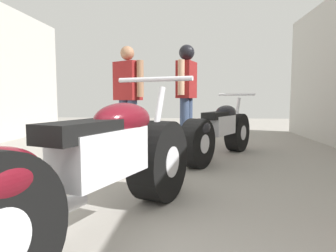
# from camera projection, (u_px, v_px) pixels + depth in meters

# --- Properties ---
(ground_plane) EXTENTS (17.45, 17.45, 0.00)m
(ground_plane) POSITION_uv_depth(u_px,v_px,m) (145.00, 165.00, 3.78)
(ground_plane) COLOR gray
(motorcycle_maroon_cruiser) EXTENTS (1.02, 2.11, 1.01)m
(motorcycle_maroon_cruiser) POSITION_uv_depth(u_px,v_px,m) (98.00, 172.00, 1.75)
(motorcycle_maroon_cruiser) COLOR black
(motorcycle_maroon_cruiser) RESTS_ON ground_plane
(motorcycle_black_naked) EXTENTS (1.10, 1.81, 0.91)m
(motorcycle_black_naked) POSITION_uv_depth(u_px,v_px,m) (219.00, 132.00, 4.13)
(motorcycle_black_naked) COLOR black
(motorcycle_black_naked) RESTS_ON ground_plane
(mechanic_in_blue) EXTENTS (0.62, 0.46, 1.67)m
(mechanic_in_blue) POSITION_uv_depth(u_px,v_px,m) (128.00, 92.00, 4.85)
(mechanic_in_blue) COLOR #384766
(mechanic_in_blue) RESTS_ON ground_plane
(mechanic_with_helmet) EXTENTS (0.38, 0.70, 1.78)m
(mechanic_with_helmet) POSITION_uv_depth(u_px,v_px,m) (187.00, 85.00, 5.32)
(mechanic_with_helmet) COLOR #384766
(mechanic_with_helmet) RESTS_ON ground_plane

